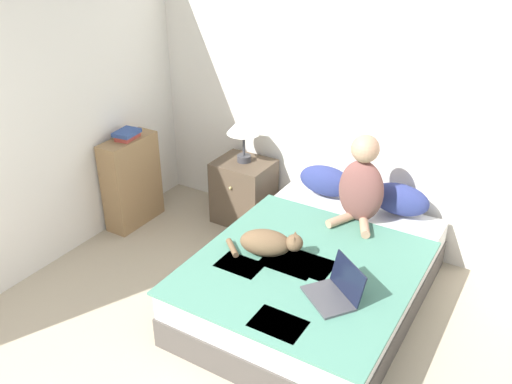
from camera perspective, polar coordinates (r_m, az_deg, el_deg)
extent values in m
cube|color=white|center=(4.56, 11.87, 9.26)|extent=(5.11, 0.05, 2.55)
cube|color=white|center=(4.51, -22.19, 7.57)|extent=(0.05, 4.16, 2.55)
cube|color=#4C4742|center=(4.19, 6.15, -10.10)|extent=(1.45, 2.00, 0.23)
cube|color=silver|center=(4.06, 6.30, -7.70)|extent=(1.43, 1.97, 0.20)
cube|color=#4C8470|center=(3.85, 5.09, -7.87)|extent=(1.49, 1.60, 0.02)
cube|color=#5B9384|center=(3.84, -1.72, -7.73)|extent=(0.32, 0.22, 0.01)
cube|color=#5B9384|center=(3.87, 5.31, -7.59)|extent=(0.38, 0.27, 0.01)
cube|color=#5B9384|center=(3.85, 3.31, -7.71)|extent=(0.40, 0.20, 0.01)
cube|color=#5B9384|center=(3.37, 2.34, -13.73)|extent=(0.33, 0.23, 0.01)
ellipsoid|color=navy|center=(4.72, 7.36, 1.17)|extent=(0.49, 0.22, 0.26)
ellipsoid|color=navy|center=(4.54, 14.86, -0.76)|extent=(0.49, 0.22, 0.26)
ellipsoid|color=brown|center=(4.31, 10.99, 0.11)|extent=(0.36, 0.20, 0.52)
sphere|color=tan|center=(4.16, 11.43, 4.49)|extent=(0.22, 0.22, 0.22)
cylinder|color=tan|center=(4.35, 8.89, -2.88)|extent=(0.17, 0.26, 0.07)
cylinder|color=tan|center=(4.29, 11.35, -3.56)|extent=(0.17, 0.26, 0.07)
ellipsoid|color=brown|center=(3.89, 1.00, -5.37)|extent=(0.42, 0.31, 0.20)
sphere|color=brown|center=(3.85, 4.06, -5.37)|extent=(0.13, 0.13, 0.13)
cone|color=brown|center=(3.85, 4.16, -4.51)|extent=(0.06, 0.06, 0.06)
cone|color=brown|center=(3.79, 4.00, -5.05)|extent=(0.06, 0.06, 0.06)
cylinder|color=brown|center=(3.98, -2.52, -5.88)|extent=(0.18, 0.17, 0.04)
cube|color=#424247|center=(3.56, 7.56, -11.04)|extent=(0.41, 0.39, 0.02)
cube|color=black|center=(3.54, 9.64, -8.95)|extent=(0.31, 0.25, 0.22)
cube|color=brown|center=(5.11, -1.29, 0.08)|extent=(0.51, 0.43, 0.61)
sphere|color=tan|center=(4.88, -2.72, 0.42)|extent=(0.03, 0.03, 0.03)
cylinder|color=#38383D|center=(4.98, -1.27, 3.56)|extent=(0.13, 0.13, 0.06)
cylinder|color=#38383D|center=(4.92, -1.29, 5.04)|extent=(0.02, 0.02, 0.22)
cone|color=white|center=(4.85, -1.31, 7.13)|extent=(0.31, 0.31, 0.17)
cube|color=#99754C|center=(5.16, -12.94, 1.10)|extent=(0.23, 0.57, 0.85)
cube|color=#B24238|center=(4.98, -13.37, 5.71)|extent=(0.16, 0.23, 0.04)
cube|color=#334C8E|center=(4.96, -13.46, 6.10)|extent=(0.20, 0.24, 0.03)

